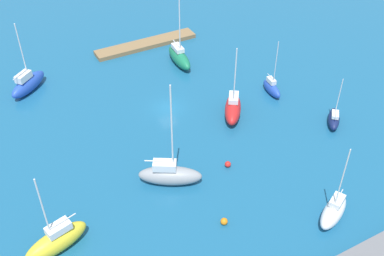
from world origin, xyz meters
TOP-DOWN VIEW (x-y plane):
  - water at (0.00, 0.00)m, footprint 160.00×160.00m
  - pier_dock at (-4.86, -18.75)m, footprint 18.49×3.05m
  - sailboat_blue_mid_basin at (-15.60, 4.10)m, footprint 1.90×4.79m
  - sailboat_red_lone_south at (-7.36, 6.10)m, footprint 5.87×7.04m
  - sailboat_navy_far_south at (-18.77, 14.39)m, footprint 4.35×4.59m
  - sailboat_green_west_end at (-7.24, -10.42)m, footprint 2.72×7.81m
  - sailboat_white_center_basin at (-7.00, 27.42)m, footprint 5.97×4.38m
  - sailboat_yellow_off_beacon at (21.02, 17.04)m, footprint 7.34×3.90m
  - sailboat_gray_outer_mooring at (6.47, 13.87)m, footprint 7.78×5.94m
  - sailboat_blue_inner_mooring at (16.81, -14.18)m, footprint 7.01×6.37m
  - mooring_buoy_red at (-1.16, 14.81)m, footprint 0.78×0.78m
  - mooring_buoy_orange at (4.05, 22.43)m, footprint 0.81×0.81m

SIDE VIEW (x-z plane):
  - water at x=0.00m, z-range 0.00..0.00m
  - pier_dock at x=-4.86m, z-range 0.00..0.73m
  - mooring_buoy_red at x=-1.16m, z-range 0.00..0.78m
  - mooring_buoy_orange at x=4.05m, z-range 0.00..0.81m
  - sailboat_navy_far_south at x=-18.77m, z-range -2.72..4.54m
  - sailboat_blue_mid_basin at x=-15.60m, z-range -3.48..5.48m
  - sailboat_white_center_basin at x=-7.00m, z-range -4.04..6.38m
  - sailboat_green_west_end at x=-7.24m, z-range -4.83..7.47m
  - sailboat_red_lone_south at x=-7.36m, z-range -4.21..6.89m
  - sailboat_gray_outer_mooring at x=6.47m, z-range -5.69..8.40m
  - sailboat_blue_inner_mooring at x=16.81m, z-range -4.17..6.93m
  - sailboat_yellow_off_beacon at x=21.02m, z-range -3.87..6.63m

